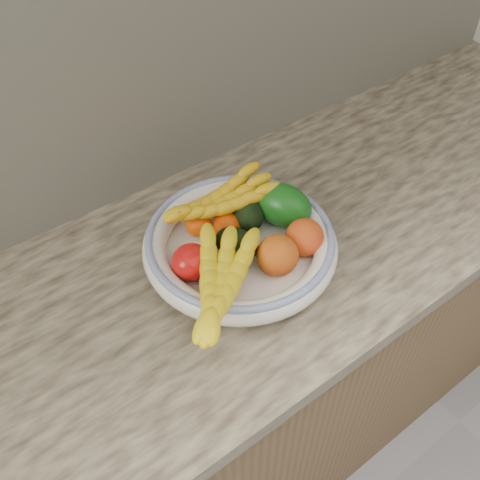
% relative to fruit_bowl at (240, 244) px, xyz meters
% --- Properties ---
extents(kitchen_counter, '(2.44, 0.66, 1.40)m').
position_rel_fruit_bowl_xyz_m(kitchen_counter, '(0.00, 0.03, -0.48)').
color(kitchen_counter, brown).
rests_on(kitchen_counter, ground).
extents(fruit_bowl, '(0.39, 0.39, 0.08)m').
position_rel_fruit_bowl_xyz_m(fruit_bowl, '(0.00, 0.00, 0.00)').
color(fruit_bowl, white).
rests_on(fruit_bowl, kitchen_counter).
extents(clementine_back_left, '(0.06, 0.06, 0.05)m').
position_rel_fruit_bowl_xyz_m(clementine_back_left, '(-0.04, 0.09, 0.01)').
color(clementine_back_left, '#F75405').
rests_on(clementine_back_left, fruit_bowl).
extents(clementine_back_right, '(0.06, 0.06, 0.05)m').
position_rel_fruit_bowl_xyz_m(clementine_back_right, '(0.03, 0.11, 0.01)').
color(clementine_back_right, '#F95605').
rests_on(clementine_back_right, fruit_bowl).
extents(clementine_back_mid, '(0.07, 0.07, 0.05)m').
position_rel_fruit_bowl_xyz_m(clementine_back_mid, '(0.01, 0.05, 0.01)').
color(clementine_back_mid, '#E14604').
rests_on(clementine_back_mid, fruit_bowl).
extents(tomato_left, '(0.08, 0.08, 0.07)m').
position_rel_fruit_bowl_xyz_m(tomato_left, '(-0.11, 0.01, 0.01)').
color(tomato_left, red).
rests_on(tomato_left, fruit_bowl).
extents(tomato_near_left, '(0.08, 0.08, 0.06)m').
position_rel_fruit_bowl_xyz_m(tomato_near_left, '(-0.09, -0.07, 0.01)').
color(tomato_near_left, red).
rests_on(tomato_near_left, fruit_bowl).
extents(avocado_center, '(0.10, 0.11, 0.06)m').
position_rel_fruit_bowl_xyz_m(avocado_center, '(-0.01, -0.01, 0.02)').
color(avocado_center, black).
rests_on(avocado_center, fruit_bowl).
extents(avocado_right, '(0.11, 0.12, 0.07)m').
position_rel_fruit_bowl_xyz_m(avocado_right, '(0.06, 0.05, 0.02)').
color(avocado_right, black).
rests_on(avocado_right, fruit_bowl).
extents(green_mango, '(0.15, 0.16, 0.11)m').
position_rel_fruit_bowl_xyz_m(green_mango, '(0.12, 0.02, 0.03)').
color(green_mango, '#0E4C0E').
rests_on(green_mango, fruit_bowl).
extents(peach_front, '(0.09, 0.09, 0.08)m').
position_rel_fruit_bowl_xyz_m(peach_front, '(0.03, -0.08, 0.02)').
color(peach_front, orange).
rests_on(peach_front, fruit_bowl).
extents(peach_right, '(0.10, 0.10, 0.08)m').
position_rel_fruit_bowl_xyz_m(peach_right, '(0.10, -0.08, 0.02)').
color(peach_right, orange).
rests_on(peach_right, fruit_bowl).
extents(banana_bunch_back, '(0.27, 0.12, 0.08)m').
position_rel_fruit_bowl_xyz_m(banana_bunch_back, '(0.01, 0.08, 0.04)').
color(banana_bunch_back, gold).
rests_on(banana_bunch_back, fruit_bowl).
extents(banana_bunch_front, '(0.30, 0.30, 0.08)m').
position_rel_fruit_bowl_xyz_m(banana_bunch_front, '(-0.11, -0.09, 0.03)').
color(banana_bunch_front, yellow).
rests_on(banana_bunch_front, fruit_bowl).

